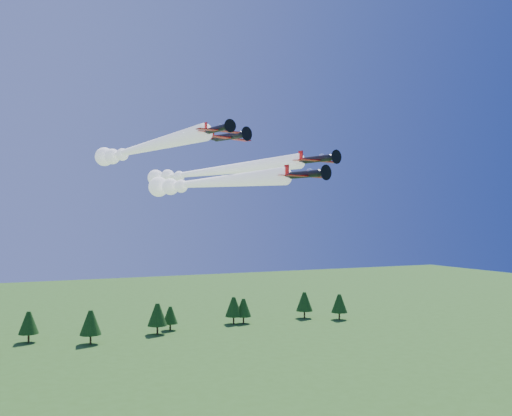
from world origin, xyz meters
name	(u,v)px	position (x,y,z in m)	size (l,w,h in m)	color
plane_lead	(202,183)	(-5.51, 13.63, 44.48)	(15.52, 41.99, 3.70)	black
plane_left	(137,149)	(-14.14, 23.22, 50.72)	(12.56, 48.28, 3.70)	black
plane_right	(205,172)	(2.26, 33.58, 48.06)	(18.43, 57.96, 3.70)	black
plane_slot	(228,137)	(-2.86, 8.43, 51.71)	(8.10, 9.06, 2.87)	black
treeline	(114,318)	(-0.75, 113.22, 6.23)	(173.75, 19.27, 10.87)	#382314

